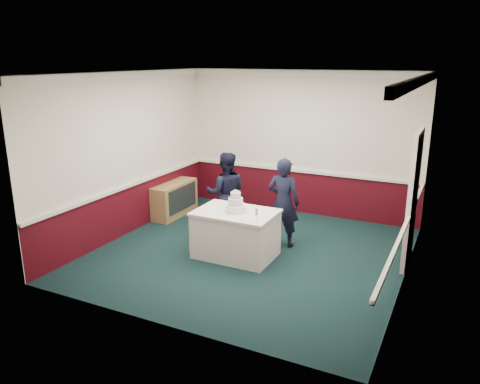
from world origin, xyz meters
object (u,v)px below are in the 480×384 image
at_px(person_man, 226,193).
at_px(champagne_flute, 257,213).
at_px(sideboard, 175,199).
at_px(cake_knife, 228,214).
at_px(cake_table, 236,233).
at_px(wedding_cake, 236,205).
at_px(person_woman, 283,202).

bearing_deg(person_man, champagne_flute, 108.05).
height_order(sideboard, cake_knife, cake_knife).
bearing_deg(sideboard, person_man, -16.44).
height_order(cake_table, wedding_cake, wedding_cake).
bearing_deg(wedding_cake, person_woman, 56.39).
xyz_separation_m(champagne_flute, person_man, (-1.16, 1.18, -0.15)).
bearing_deg(person_woman, cake_table, 56.27).
distance_m(cake_table, champagne_flute, 0.78).
distance_m(cake_table, person_man, 1.18).
bearing_deg(cake_table, champagne_flute, -29.25).
xyz_separation_m(cake_table, cake_knife, (-0.03, -0.20, 0.39)).
height_order(cake_knife, person_woman, person_woman).
xyz_separation_m(champagne_flute, person_woman, (0.03, 1.08, -0.14)).
bearing_deg(cake_knife, cake_table, 56.67).
bearing_deg(sideboard, person_woman, -11.41).
relative_size(sideboard, champagne_flute, 5.85).
xyz_separation_m(cake_table, person_woman, (0.53, 0.80, 0.39)).
xyz_separation_m(person_man, person_woman, (1.19, -0.10, 0.01)).
xyz_separation_m(cake_table, person_man, (-0.66, 0.90, 0.38)).
height_order(wedding_cake, person_woman, person_woman).
relative_size(sideboard, cake_table, 0.91).
relative_size(cake_table, wedding_cake, 3.63).
bearing_deg(cake_table, sideboard, 147.71).
distance_m(wedding_cake, person_woman, 0.97).
height_order(champagne_flute, person_man, person_man).
relative_size(sideboard, person_man, 0.77).
xyz_separation_m(sideboard, champagne_flute, (2.61, -1.61, 0.58)).
bearing_deg(cake_knife, person_man, 94.82).
bearing_deg(person_man, wedding_cake, 99.73).
relative_size(wedding_cake, cake_knife, 1.65).
height_order(cake_knife, champagne_flute, champagne_flute).
relative_size(cake_table, person_woman, 0.83).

